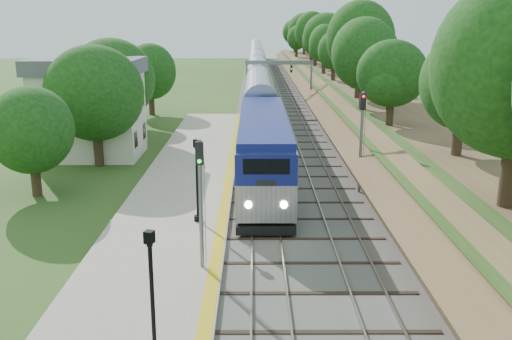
{
  "coord_description": "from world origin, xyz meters",
  "views": [
    {
      "loc": [
        -0.61,
        -16.15,
        10.85
      ],
      "look_at": [
        -0.5,
        14.68,
        2.8
      ],
      "focal_mm": 40.0,
      "sensor_mm": 36.0,
      "label": 1
    }
  ],
  "objects_px": {
    "lamppost_mid": "(153,303)",
    "signal_gantry": "(279,72)",
    "station_building": "(90,107)",
    "train": "(257,72)",
    "lamppost_far": "(197,185)",
    "signal_platform": "(200,190)",
    "signal_farside": "(362,132)"
  },
  "relations": [
    {
      "from": "signal_gantry",
      "to": "train",
      "type": "height_order",
      "value": "signal_gantry"
    },
    {
      "from": "train",
      "to": "signal_farside",
      "type": "relative_size",
      "value": 22.84
    },
    {
      "from": "train",
      "to": "lamppost_mid",
      "type": "relative_size",
      "value": 34.45
    },
    {
      "from": "lamppost_far",
      "to": "signal_platform",
      "type": "xyz_separation_m",
      "value": [
        0.74,
        -5.92,
        1.5
      ]
    },
    {
      "from": "signal_gantry",
      "to": "lamppost_far",
      "type": "distance_m",
      "value": 42.46
    },
    {
      "from": "signal_gantry",
      "to": "train",
      "type": "xyz_separation_m",
      "value": [
        -2.47,
        29.44,
        -2.45
      ]
    },
    {
      "from": "train",
      "to": "lamppost_mid",
      "type": "xyz_separation_m",
      "value": [
        -3.8,
        -84.35,
        -0.06
      ]
    },
    {
      "from": "lamppost_mid",
      "to": "signal_farside",
      "type": "relative_size",
      "value": 0.66
    },
    {
      "from": "signal_gantry",
      "to": "lamppost_mid",
      "type": "height_order",
      "value": "signal_gantry"
    },
    {
      "from": "station_building",
      "to": "lamppost_far",
      "type": "relative_size",
      "value": 1.91
    },
    {
      "from": "lamppost_mid",
      "to": "signal_gantry",
      "type": "bearing_deg",
      "value": 83.48
    },
    {
      "from": "station_building",
      "to": "lamppost_mid",
      "type": "relative_size",
      "value": 1.99
    },
    {
      "from": "signal_gantry",
      "to": "signal_farside",
      "type": "relative_size",
      "value": 1.29
    },
    {
      "from": "train",
      "to": "signal_farside",
      "type": "distance_m",
      "value": 65.46
    },
    {
      "from": "signal_gantry",
      "to": "lamppost_far",
      "type": "bearing_deg",
      "value": -98.29
    },
    {
      "from": "station_building",
      "to": "lamppost_mid",
      "type": "distance_m",
      "value": 31.65
    },
    {
      "from": "signal_gantry",
      "to": "signal_farside",
      "type": "bearing_deg",
      "value": -84.04
    },
    {
      "from": "train",
      "to": "lamppost_far",
      "type": "relative_size",
      "value": 33.07
    },
    {
      "from": "station_building",
      "to": "signal_farside",
      "type": "height_order",
      "value": "station_building"
    },
    {
      "from": "station_building",
      "to": "train",
      "type": "xyz_separation_m",
      "value": [
        14.0,
        54.44,
        -1.72
      ]
    },
    {
      "from": "train",
      "to": "lamppost_far",
      "type": "height_order",
      "value": "train"
    },
    {
      "from": "lamppost_far",
      "to": "train",
      "type": "bearing_deg",
      "value": 87.08
    },
    {
      "from": "train",
      "to": "lamppost_mid",
      "type": "distance_m",
      "value": 84.43
    },
    {
      "from": "lamppost_mid",
      "to": "signal_farside",
      "type": "xyz_separation_m",
      "value": [
        10.0,
        19.2,
        1.79
      ]
    },
    {
      "from": "station_building",
      "to": "lamppost_mid",
      "type": "xyz_separation_m",
      "value": [
        10.2,
        -29.91,
        -1.78
      ]
    },
    {
      "from": "lamppost_mid",
      "to": "signal_platform",
      "type": "height_order",
      "value": "signal_platform"
    },
    {
      "from": "signal_platform",
      "to": "signal_gantry",
      "type": "bearing_deg",
      "value": 83.6
    },
    {
      "from": "station_building",
      "to": "lamppost_far",
      "type": "height_order",
      "value": "station_building"
    },
    {
      "from": "signal_platform",
      "to": "signal_farside",
      "type": "bearing_deg",
      "value": 53.2
    },
    {
      "from": "lamppost_mid",
      "to": "train",
      "type": "bearing_deg",
      "value": 87.42
    },
    {
      "from": "signal_gantry",
      "to": "signal_platform",
      "type": "relative_size",
      "value": 1.47
    },
    {
      "from": "train",
      "to": "signal_farside",
      "type": "bearing_deg",
      "value": -84.56
    }
  ]
}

